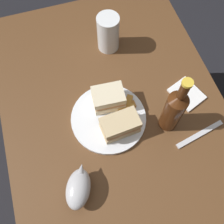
{
  "coord_description": "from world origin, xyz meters",
  "views": [
    {
      "loc": [
        -0.35,
        0.12,
        1.57
      ],
      "look_at": [
        -0.01,
        0.02,
        0.79
      ],
      "focal_mm": 41.55,
      "sensor_mm": 36.0,
      "label": 1
    }
  ],
  "objects_px": {
    "sandwich_half_left": "(120,125)",
    "cider_bottle": "(174,110)",
    "pint_glass": "(108,35)",
    "plate": "(109,118)",
    "sandwich_half_right": "(108,98)",
    "fork": "(200,134)",
    "napkin": "(187,94)",
    "gravy_boat": "(78,188)"
  },
  "relations": [
    {
      "from": "sandwich_half_left",
      "to": "cider_bottle",
      "type": "height_order",
      "value": "cider_bottle"
    },
    {
      "from": "sandwich_half_left",
      "to": "napkin",
      "type": "distance_m",
      "value": 0.28
    },
    {
      "from": "sandwich_half_left",
      "to": "napkin",
      "type": "relative_size",
      "value": 1.13
    },
    {
      "from": "pint_glass",
      "to": "fork",
      "type": "height_order",
      "value": "pint_glass"
    },
    {
      "from": "sandwich_half_left",
      "to": "pint_glass",
      "type": "height_order",
      "value": "pint_glass"
    },
    {
      "from": "pint_glass",
      "to": "napkin",
      "type": "relative_size",
      "value": 1.32
    },
    {
      "from": "plate",
      "to": "napkin",
      "type": "bearing_deg",
      "value": -88.26
    },
    {
      "from": "plate",
      "to": "sandwich_half_right",
      "type": "distance_m",
      "value": 0.07
    },
    {
      "from": "cider_bottle",
      "to": "sandwich_half_left",
      "type": "bearing_deg",
      "value": 82.32
    },
    {
      "from": "pint_glass",
      "to": "gravy_boat",
      "type": "xyz_separation_m",
      "value": [
        -0.5,
        0.24,
        -0.02
      ]
    },
    {
      "from": "plate",
      "to": "fork",
      "type": "bearing_deg",
      "value": -117.84
    },
    {
      "from": "plate",
      "to": "pint_glass",
      "type": "xyz_separation_m",
      "value": [
        0.3,
        -0.09,
        0.06
      ]
    },
    {
      "from": "pint_glass",
      "to": "sandwich_half_left",
      "type": "bearing_deg",
      "value": 169.11
    },
    {
      "from": "gravy_boat",
      "to": "fork",
      "type": "height_order",
      "value": "gravy_boat"
    },
    {
      "from": "pint_glass",
      "to": "gravy_boat",
      "type": "height_order",
      "value": "pint_glass"
    },
    {
      "from": "sandwich_half_left",
      "to": "cider_bottle",
      "type": "xyz_separation_m",
      "value": [
        -0.02,
        -0.16,
        0.06
      ]
    },
    {
      "from": "pint_glass",
      "to": "napkin",
      "type": "xyz_separation_m",
      "value": [
        -0.29,
        -0.2,
        -0.06
      ]
    },
    {
      "from": "sandwich_half_left",
      "to": "sandwich_half_right",
      "type": "xyz_separation_m",
      "value": [
        0.1,
        0.01,
        0.0
      ]
    },
    {
      "from": "sandwich_half_left",
      "to": "fork",
      "type": "distance_m",
      "value": 0.27
    },
    {
      "from": "sandwich_half_right",
      "to": "fork",
      "type": "bearing_deg",
      "value": -127.58
    },
    {
      "from": "sandwich_half_left",
      "to": "pint_glass",
      "type": "bearing_deg",
      "value": -10.89
    },
    {
      "from": "plate",
      "to": "cider_bottle",
      "type": "xyz_separation_m",
      "value": [
        -0.07,
        -0.19,
        0.1
      ]
    },
    {
      "from": "sandwich_half_right",
      "to": "fork",
      "type": "xyz_separation_m",
      "value": [
        -0.2,
        -0.26,
        -0.04
      ]
    },
    {
      "from": "pint_glass",
      "to": "cider_bottle",
      "type": "height_order",
      "value": "cider_bottle"
    },
    {
      "from": "sandwich_half_right",
      "to": "cider_bottle",
      "type": "height_order",
      "value": "cider_bottle"
    },
    {
      "from": "gravy_boat",
      "to": "fork",
      "type": "xyz_separation_m",
      "value": [
        0.06,
        -0.42,
        -0.04
      ]
    },
    {
      "from": "sandwich_half_left",
      "to": "napkin",
      "type": "xyz_separation_m",
      "value": [
        0.06,
        -0.27,
        -0.04
      ]
    },
    {
      "from": "plate",
      "to": "sandwich_half_right",
      "type": "height_order",
      "value": "sandwich_half_right"
    },
    {
      "from": "sandwich_half_right",
      "to": "napkin",
      "type": "relative_size",
      "value": 0.99
    },
    {
      "from": "cider_bottle",
      "to": "napkin",
      "type": "distance_m",
      "value": 0.17
    },
    {
      "from": "cider_bottle",
      "to": "fork",
      "type": "xyz_separation_m",
      "value": [
        -0.07,
        -0.09,
        -0.1
      ]
    },
    {
      "from": "plate",
      "to": "sandwich_half_left",
      "type": "height_order",
      "value": "sandwich_half_left"
    },
    {
      "from": "gravy_boat",
      "to": "cider_bottle",
      "type": "distance_m",
      "value": 0.37
    },
    {
      "from": "plate",
      "to": "cider_bottle",
      "type": "distance_m",
      "value": 0.22
    },
    {
      "from": "sandwich_half_left",
      "to": "plate",
      "type": "bearing_deg",
      "value": 25.28
    },
    {
      "from": "sandwich_half_right",
      "to": "pint_glass",
      "type": "height_order",
      "value": "pint_glass"
    },
    {
      "from": "plate",
      "to": "pint_glass",
      "type": "relative_size",
      "value": 1.75
    },
    {
      "from": "sandwich_half_right",
      "to": "gravy_boat",
      "type": "bearing_deg",
      "value": 146.37
    },
    {
      "from": "plate",
      "to": "sandwich_half_right",
      "type": "relative_size",
      "value": 2.33
    },
    {
      "from": "plate",
      "to": "fork",
      "type": "relative_size",
      "value": 1.41
    },
    {
      "from": "cider_bottle",
      "to": "napkin",
      "type": "bearing_deg",
      "value": -52.9
    },
    {
      "from": "sandwich_half_left",
      "to": "sandwich_half_right",
      "type": "height_order",
      "value": "sandwich_half_right"
    }
  ]
}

